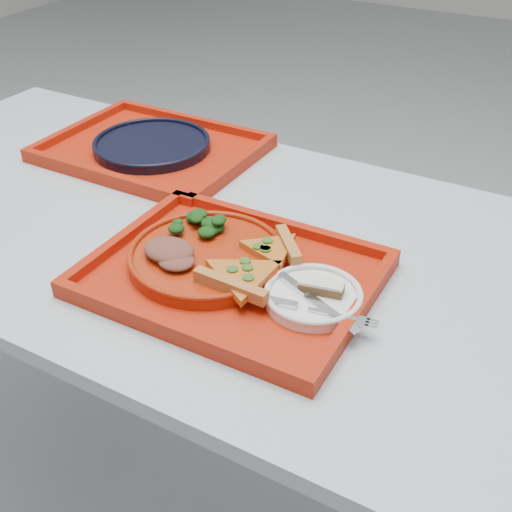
# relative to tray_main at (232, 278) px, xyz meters

# --- Properties ---
(ground) EXTENTS (10.00, 10.00, 0.00)m
(ground) POSITION_rel_tray_main_xyz_m (-0.16, 0.11, -0.76)
(ground) COLOR #93969B
(ground) RESTS_ON ground
(table) EXTENTS (1.60, 0.80, 0.75)m
(table) POSITION_rel_tray_main_xyz_m (-0.16, 0.11, -0.08)
(table) COLOR #B3BFC9
(table) RESTS_ON ground
(tray_main) EXTENTS (0.45, 0.35, 0.01)m
(tray_main) POSITION_rel_tray_main_xyz_m (0.00, 0.00, 0.00)
(tray_main) COLOR #A81D08
(tray_main) RESTS_ON table
(tray_far) EXTENTS (0.45, 0.35, 0.01)m
(tray_far) POSITION_rel_tray_main_xyz_m (-0.41, 0.32, 0.00)
(tray_far) COLOR #A81D08
(tray_far) RESTS_ON table
(dinner_plate) EXTENTS (0.26, 0.26, 0.02)m
(dinner_plate) POSITION_rel_tray_main_xyz_m (-0.06, 0.01, 0.02)
(dinner_plate) COLOR #9E240A
(dinner_plate) RESTS_ON tray_main
(side_plate) EXTENTS (0.15, 0.15, 0.01)m
(side_plate) POSITION_rel_tray_main_xyz_m (0.14, -0.00, 0.01)
(side_plate) COLOR white
(side_plate) RESTS_ON tray_main
(navy_plate) EXTENTS (0.26, 0.26, 0.02)m
(navy_plate) POSITION_rel_tray_main_xyz_m (-0.41, 0.32, 0.01)
(navy_plate) COLOR black
(navy_plate) RESTS_ON tray_far
(pizza_slice_a) EXTENTS (0.13, 0.15, 0.02)m
(pizza_slice_a) POSITION_rel_tray_main_xyz_m (0.03, -0.02, 0.03)
(pizza_slice_a) COLOR orange
(pizza_slice_a) RESTS_ON dinner_plate
(pizza_slice_b) EXTENTS (0.15, 0.15, 0.02)m
(pizza_slice_b) POSITION_rel_tray_main_xyz_m (0.04, 0.07, 0.03)
(pizza_slice_b) COLOR orange
(pizza_slice_b) RESTS_ON dinner_plate
(salad_heap) EXTENTS (0.08, 0.07, 0.04)m
(salad_heap) POSITION_rel_tray_main_xyz_m (-0.10, 0.06, 0.04)
(salad_heap) COLOR black
(salad_heap) RESTS_ON dinner_plate
(meat_portion) EXTENTS (0.09, 0.07, 0.03)m
(meat_portion) POSITION_rel_tray_main_xyz_m (-0.10, -0.03, 0.04)
(meat_portion) COLOR brown
(meat_portion) RESTS_ON dinner_plate
(dessert_bar) EXTENTS (0.07, 0.04, 0.02)m
(dessert_bar) POSITION_rel_tray_main_xyz_m (0.15, 0.01, 0.03)
(dessert_bar) COLOR #4F2D1A
(dessert_bar) RESTS_ON side_plate
(knife) EXTENTS (0.18, 0.09, 0.01)m
(knife) POSITION_rel_tray_main_xyz_m (0.15, -0.01, 0.02)
(knife) COLOR silver
(knife) RESTS_ON side_plate
(fork) EXTENTS (0.19, 0.05, 0.01)m
(fork) POSITION_rel_tray_main_xyz_m (0.15, -0.04, 0.02)
(fork) COLOR silver
(fork) RESTS_ON side_plate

